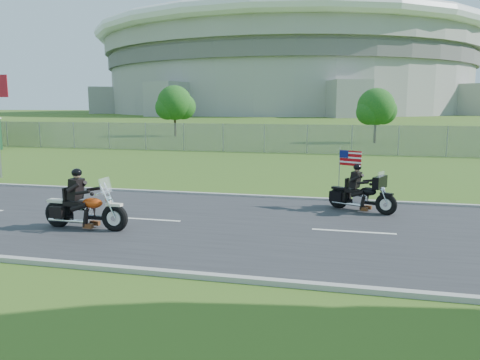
# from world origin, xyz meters

# --- Properties ---
(ground) EXTENTS (420.00, 420.00, 0.00)m
(ground) POSITION_xyz_m (0.00, 0.00, 0.00)
(ground) COLOR #264816
(ground) RESTS_ON ground
(road) EXTENTS (120.00, 8.00, 0.04)m
(road) POSITION_xyz_m (0.00, 0.00, 0.02)
(road) COLOR #28282B
(road) RESTS_ON ground
(curb_north) EXTENTS (120.00, 0.18, 0.12)m
(curb_north) POSITION_xyz_m (0.00, 4.05, 0.05)
(curb_north) COLOR #9E9B93
(curb_north) RESTS_ON ground
(curb_south) EXTENTS (120.00, 0.18, 0.12)m
(curb_south) POSITION_xyz_m (0.00, -4.05, 0.05)
(curb_south) COLOR #9E9B93
(curb_south) RESTS_ON ground
(fence) EXTENTS (60.00, 0.03, 2.00)m
(fence) POSITION_xyz_m (-5.00, 20.00, 1.00)
(fence) COLOR gray
(fence) RESTS_ON ground
(stadium) EXTENTS (140.40, 140.40, 29.20)m
(stadium) POSITION_xyz_m (-20.00, 170.00, 15.58)
(stadium) COLOR #A3A099
(stadium) RESTS_ON ground
(tree_fence_near) EXTENTS (3.52, 3.28, 4.75)m
(tree_fence_near) POSITION_xyz_m (6.04, 30.04, 2.97)
(tree_fence_near) COLOR #382316
(tree_fence_near) RESTS_ON ground
(tree_fence_mid) EXTENTS (3.96, 3.69, 5.30)m
(tree_fence_mid) POSITION_xyz_m (-13.95, 34.04, 3.30)
(tree_fence_mid) COLOR #382316
(tree_fence_mid) RESTS_ON ground
(motorcycle_lead) EXTENTS (2.54, 0.65, 1.71)m
(motorcycle_lead) POSITION_xyz_m (-3.17, -1.31, 0.54)
(motorcycle_lead) COLOR black
(motorcycle_lead) RESTS_ON ground
(motorcycle_follow) EXTENTS (2.15, 1.22, 1.91)m
(motorcycle_follow) POSITION_xyz_m (4.25, 2.58, 0.53)
(motorcycle_follow) COLOR black
(motorcycle_follow) RESTS_ON ground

